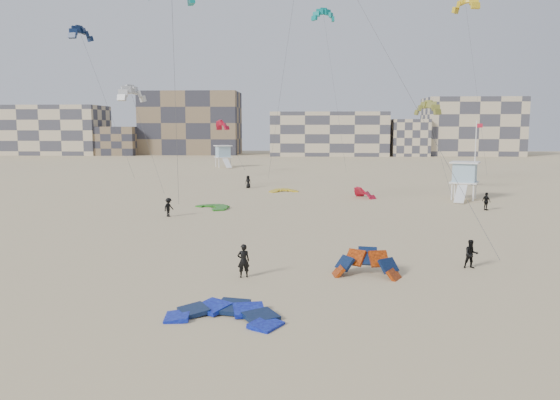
# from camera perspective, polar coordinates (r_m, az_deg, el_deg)

# --- Properties ---
(ground) EXTENTS (320.00, 320.00, 0.00)m
(ground) POSITION_cam_1_polar(r_m,az_deg,el_deg) (26.56, -8.43, -9.43)
(ground) COLOR tan
(ground) RESTS_ON ground
(kite_ground_blue) EXTENTS (5.14, 5.32, 1.19)m
(kite_ground_blue) POSITION_cam_1_polar(r_m,az_deg,el_deg) (22.86, -5.79, -12.22)
(kite_ground_blue) COLOR #1839C7
(kite_ground_blue) RESTS_ON ground
(kite_ground_orange) EXTENTS (3.90, 3.91, 3.43)m
(kite_ground_orange) POSITION_cam_1_polar(r_m,az_deg,el_deg) (29.25, 8.98, -7.84)
(kite_ground_orange) COLOR #E54A0C
(kite_ground_orange) RESTS_ON ground
(kite_ground_green) EXTENTS (5.22, 5.19, 0.63)m
(kite_ground_green) POSITION_cam_1_polar(r_m,az_deg,el_deg) (53.11, -6.97, -0.85)
(kite_ground_green) COLOR #2D891F
(kite_ground_green) RESTS_ON ground
(kite_ground_red_far) EXTENTS (4.21, 4.18, 3.22)m
(kite_ground_red_far) POSITION_cam_1_polar(r_m,az_deg,el_deg) (61.26, 8.80, 0.23)
(kite_ground_red_far) COLOR red
(kite_ground_red_far) RESTS_ON ground
(kite_ground_yellow) EXTENTS (4.02, 4.15, 0.93)m
(kite_ground_yellow) POSITION_cam_1_polar(r_m,az_deg,el_deg) (66.24, 0.39, 0.87)
(kite_ground_yellow) COLOR yellow
(kite_ground_yellow) RESTS_ON ground
(kitesurfer_main) EXTENTS (0.74, 0.59, 1.77)m
(kitesurfer_main) POSITION_cam_1_polar(r_m,az_deg,el_deg) (28.48, -3.84, -6.35)
(kitesurfer_main) COLOR black
(kitesurfer_main) RESTS_ON ground
(kitesurfer_b) EXTENTS (0.79, 0.62, 1.60)m
(kitesurfer_b) POSITION_cam_1_polar(r_m,az_deg,el_deg) (32.01, 19.34, -5.36)
(kitesurfer_b) COLOR black
(kitesurfer_b) RESTS_ON ground
(kitesurfer_c) EXTENTS (1.03, 1.23, 1.65)m
(kitesurfer_c) POSITION_cam_1_polar(r_m,az_deg,el_deg) (48.57, -11.56, -0.75)
(kitesurfer_c) COLOR black
(kitesurfer_c) RESTS_ON ground
(kitesurfer_d) EXTENTS (0.82, 1.07, 1.70)m
(kitesurfer_d) POSITION_cam_1_polar(r_m,az_deg,el_deg) (54.81, 20.75, -0.14)
(kitesurfer_d) COLOR black
(kitesurfer_d) RESTS_ON ground
(kitesurfer_e) EXTENTS (0.93, 0.79, 1.62)m
(kitesurfer_e) POSITION_cam_1_polar(r_m,az_deg,el_deg) (70.41, -3.35, 1.92)
(kitesurfer_e) COLOR black
(kitesurfer_e) RESTS_ON ground
(kitesurfer_f) EXTENTS (1.05, 1.53, 1.58)m
(kitesurfer_f) POSITION_cam_1_polar(r_m,az_deg,el_deg) (78.28, 19.50, 2.05)
(kitesurfer_f) COLOR black
(kitesurfer_f) RESTS_ON ground
(kite_fly_grey) EXTENTS (7.39, 8.28, 11.67)m
(kite_fly_grey) POSITION_cam_1_polar(r_m,az_deg,el_deg) (64.23, -15.23, 10.53)
(kite_fly_grey) COLOR silver
(kite_fly_grey) RESTS_ON ground
(kite_fly_olive) EXTENTS (4.35, 13.70, 9.98)m
(kite_fly_olive) POSITION_cam_1_polar(r_m,az_deg,el_deg) (65.66, 15.14, 9.12)
(kite_fly_olive) COLOR olive
(kite_fly_olive) RESTS_ON ground
(kite_fly_yellow) EXTENTS (6.60, 5.66, 25.06)m
(kite_fly_yellow) POSITION_cam_1_polar(r_m,az_deg,el_deg) (84.16, 18.84, 18.73)
(kite_fly_yellow) COLOR yellow
(kite_fly_yellow) RESTS_ON ground
(kite_fly_navy) EXTENTS (8.80, 4.55, 20.02)m
(kite_fly_navy) POSITION_cam_1_polar(r_m,az_deg,el_deg) (78.12, -20.10, 15.93)
(kite_fly_navy) COLOR #101D47
(kite_fly_navy) RESTS_ON ground
(kite_fly_teal_b) EXTENTS (5.84, 8.10, 25.06)m
(kite_fly_teal_b) POSITION_cam_1_polar(r_m,az_deg,el_deg) (89.87, 4.58, 18.61)
(kite_fly_teal_b) COLOR #038B90
(kite_fly_teal_b) RESTS_ON ground
(kite_fly_red) EXTENTS (6.91, 8.57, 8.35)m
(kite_fly_red) POSITION_cam_1_polar(r_m,az_deg,el_deg) (93.35, -6.07, 7.69)
(kite_fly_red) COLOR red
(kite_fly_red) RESTS_ON ground
(lifeguard_tower_near) EXTENTS (3.77, 6.09, 4.10)m
(lifeguard_tower_near) POSITION_cam_1_polar(r_m,az_deg,el_deg) (62.19, 18.71, 1.91)
(lifeguard_tower_near) COLOR white
(lifeguard_tower_near) RESTS_ON ground
(lifeguard_tower_far) EXTENTS (4.04, 6.41, 4.29)m
(lifeguard_tower_far) POSITION_cam_1_polar(r_m,az_deg,el_deg) (108.20, -5.98, 4.56)
(lifeguard_tower_far) COLOR white
(lifeguard_tower_far) RESTS_ON ground
(flagpole) EXTENTS (0.69, 0.11, 8.48)m
(flagpole) POSITION_cam_1_polar(r_m,az_deg,el_deg) (62.40, 19.72, 4.10)
(flagpole) COLOR white
(flagpole) RESTS_ON ground
(condo_west_a) EXTENTS (30.00, 15.00, 14.00)m
(condo_west_a) POSITION_cam_1_polar(r_m,az_deg,el_deg) (172.19, -22.76, 6.74)
(condo_west_a) COLOR #C9B793
(condo_west_a) RESTS_ON ground
(condo_west_b) EXTENTS (28.00, 14.00, 18.00)m
(condo_west_b) POSITION_cam_1_polar(r_m,az_deg,el_deg) (162.73, -9.27, 7.92)
(condo_west_b) COLOR #7A654A
(condo_west_b) RESTS_ON ground
(condo_mid) EXTENTS (32.00, 16.00, 12.00)m
(condo_mid) POSITION_cam_1_polar(r_m,az_deg,el_deg) (154.93, 5.12, 6.90)
(condo_mid) COLOR #C9B793
(condo_mid) RESTS_ON ground
(condo_east) EXTENTS (26.00, 14.00, 16.00)m
(condo_east) POSITION_cam_1_polar(r_m,az_deg,el_deg) (163.10, 19.41, 7.24)
(condo_east) COLOR #C9B793
(condo_east) RESTS_ON ground
(condo_fill_left) EXTENTS (12.00, 10.00, 8.00)m
(condo_fill_left) POSITION_cam_1_polar(r_m,az_deg,el_deg) (162.59, -16.63, 5.94)
(condo_fill_left) COLOR #7A654A
(condo_fill_left) RESTS_ON ground
(condo_fill_right) EXTENTS (10.00, 10.00, 10.00)m
(condo_fill_right) POSITION_cam_1_polar(r_m,az_deg,el_deg) (155.19, 13.33, 6.36)
(condo_fill_right) COLOR #C9B793
(condo_fill_right) RESTS_ON ground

